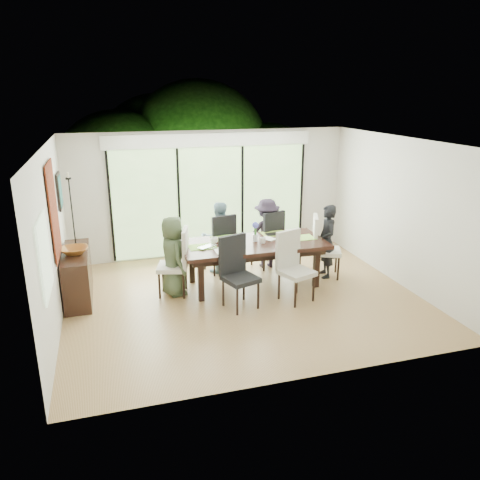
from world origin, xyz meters
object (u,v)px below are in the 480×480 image
object	(u,v)px
chair_far_left	(219,242)
person_far_right	(267,233)
table_top	(253,244)
person_far_left	(219,237)
person_right_end	(327,241)
sideboard	(78,275)
bowl	(74,251)
cup_c	(292,234)
cup_a	(214,240)
chair_near_left	(241,273)
person_left_end	(173,256)
chair_right_end	(327,246)
vase	(255,238)
chair_far_right	(266,238)
cup_b	(263,241)
laptop	(209,247)
chair_near_right	(297,267)
chair_left_end	(172,262)

from	to	relation	value
chair_far_left	person_far_right	world-z (taller)	person_far_right
table_top	person_far_left	distance (m)	0.95
person_far_right	person_right_end	bearing A→B (deg)	142.67
person_right_end	person_far_left	distance (m)	2.10
sideboard	bowl	bearing A→B (deg)	-90.00
sideboard	cup_c	bearing A→B (deg)	-2.91
cup_a	cup_c	world-z (taller)	same
chair_near_left	person_left_end	xyz separation A→B (m)	(-0.98, 0.87, 0.11)
table_top	chair_near_left	world-z (taller)	chair_near_left
person_far_left	bowl	world-z (taller)	person_far_left
chair_right_end	person_far_right	size ratio (longest dim) A/B	0.85
vase	cup_a	bearing A→B (deg)	172.41
chair_right_end	chair_far_left	world-z (taller)	same
chair_far_left	chair_near_left	world-z (taller)	same
chair_far_right	person_far_left	world-z (taller)	person_far_left
chair_right_end	cup_b	bearing A→B (deg)	115.99
chair_right_end	vase	distance (m)	1.48
chair_near_left	laptop	xyz separation A→B (m)	(-0.35, 0.77, 0.24)
chair_far_left	chair_far_right	size ratio (longest dim) A/B	1.00
vase	cup_c	distance (m)	0.75
chair_near_left	vase	xyz separation A→B (m)	(0.55, 0.92, 0.29)
chair_near_right	vase	xyz separation A→B (m)	(-0.45, 0.92, 0.29)
table_top	person_far_right	xyz separation A→B (m)	(0.55, 0.83, -0.08)
chair_far_left	chair_right_end	bearing A→B (deg)	142.74
chair_far_right	chair_near_left	xyz separation A→B (m)	(-1.05, -1.72, 0.00)
chair_right_end	cup_a	size ratio (longest dim) A/B	8.87
bowl	chair_far_right	bearing A→B (deg)	10.10
table_top	cup_b	size ratio (longest dim) A/B	24.00
chair_far_left	sideboard	world-z (taller)	chair_far_left
chair_far_left	person_far_left	world-z (taller)	person_far_left
chair_near_left	person_far_right	xyz separation A→B (m)	(1.05, 1.70, 0.11)
table_top	chair_far_right	xyz separation A→B (m)	(0.55, 0.85, -0.19)
chair_right_end	sideboard	world-z (taller)	chair_right_end
person_far_right	cup_a	xyz separation A→B (m)	(-1.25, -0.68, 0.17)
table_top	sideboard	distance (m)	3.14
chair_left_end	chair_far_left	world-z (taller)	same
laptop	bowl	xyz separation A→B (m)	(-2.26, 0.30, 0.06)
chair_near_right	cup_c	xyz separation A→B (m)	(0.30, 0.97, 0.27)
person_right_end	cup_c	xyz separation A→B (m)	(-0.68, 0.10, 0.17)
vase	cup_b	size ratio (longest dim) A/B	1.20
table_top	person_right_end	distance (m)	1.48
chair_near_right	laptop	distance (m)	1.57
person_right_end	cup_c	bearing A→B (deg)	-91.06
chair_near_right	chair_near_left	bearing A→B (deg)	160.30
person_far_right	cup_b	world-z (taller)	person_far_right
laptop	cup_a	size ratio (longest dim) A/B	2.66
cup_a	sideboard	xyz separation A→B (m)	(-2.41, 0.15, -0.46)
person_far_right	laptop	xyz separation A→B (m)	(-1.40, -0.93, 0.13)
laptop	person_right_end	bearing A→B (deg)	-28.15
person_right_end	bowl	distance (m)	4.60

